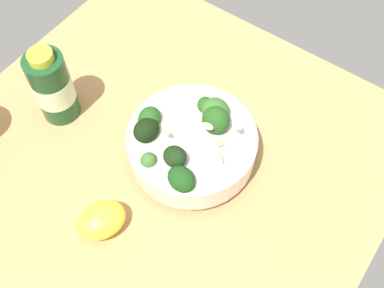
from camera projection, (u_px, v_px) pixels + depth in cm
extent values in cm
cube|color=tan|center=(160.00, 167.00, 74.64)|extent=(67.41, 67.41, 3.98)
cylinder|color=silver|center=(192.00, 155.00, 72.61)|extent=(10.66, 10.66, 1.56)
cylinder|color=silver|center=(192.00, 144.00, 69.94)|extent=(19.37, 19.37, 4.68)
cylinder|color=beige|center=(192.00, 138.00, 68.28)|extent=(16.25, 16.25, 0.80)
cylinder|color=#4A8F3C|center=(150.00, 125.00, 70.21)|extent=(1.92, 2.14, 1.62)
ellipsoid|color=#23511C|center=(149.00, 119.00, 68.73)|extent=(4.70, 4.40, 5.18)
cylinder|color=#3C7A32|center=(215.00, 128.00, 69.16)|extent=(2.21, 2.26, 1.70)
ellipsoid|color=#23511C|center=(216.00, 120.00, 67.40)|extent=(5.38, 5.99, 6.32)
cylinder|color=#3C7A32|center=(148.00, 135.00, 68.82)|extent=(1.70, 1.53, 1.27)
ellipsoid|color=black|center=(147.00, 129.00, 67.45)|extent=(5.18, 4.15, 4.53)
cylinder|color=#3C7A32|center=(182.00, 185.00, 65.13)|extent=(1.98, 2.14, 1.64)
ellipsoid|color=#194216|center=(181.00, 179.00, 63.52)|extent=(4.62, 5.08, 3.74)
cylinder|color=#4A8F3C|center=(149.00, 165.00, 66.81)|extent=(1.21, 1.32, 1.02)
ellipsoid|color=#386B2B|center=(149.00, 160.00, 65.76)|extent=(3.83, 3.75, 3.15)
cylinder|color=#589D47|center=(215.00, 117.00, 70.00)|extent=(1.67, 1.74, 1.43)
ellipsoid|color=#386B2B|center=(216.00, 111.00, 68.55)|extent=(5.00, 5.43, 5.00)
cylinder|color=#589D47|center=(205.00, 110.00, 71.25)|extent=(1.30, 1.36, 1.05)
ellipsoid|color=#23511C|center=(206.00, 105.00, 70.21)|extent=(3.92, 4.50, 3.73)
cylinder|color=#589D47|center=(175.00, 163.00, 66.29)|extent=(1.90, 1.94, 1.93)
ellipsoid|color=black|center=(175.00, 157.00, 64.75)|extent=(4.16, 5.11, 4.45)
ellipsoid|color=#DBBC84|center=(219.00, 157.00, 64.75)|extent=(1.59, 1.90, 1.30)
ellipsoid|color=#DBBC84|center=(207.00, 126.00, 65.39)|extent=(1.42, 1.98, 0.74)
ellipsoid|color=#DBBC84|center=(166.00, 133.00, 66.49)|extent=(1.68, 2.06, 1.37)
ellipsoid|color=#DBBC84|center=(237.00, 125.00, 65.67)|extent=(1.33, 1.99, 0.88)
ellipsoid|color=#DBBC84|center=(220.00, 144.00, 66.69)|extent=(1.94, 1.55, 1.18)
ellipsoid|color=yellow|center=(103.00, 221.00, 65.45)|extent=(8.82, 8.07, 4.27)
cylinder|color=#194723|center=(53.00, 87.00, 72.51)|extent=(6.12, 6.12, 12.66)
cylinder|color=gold|center=(40.00, 57.00, 66.53)|extent=(3.73, 3.73, 1.33)
cylinder|color=#DAF1C3|center=(53.00, 88.00, 72.69)|extent=(6.24, 6.24, 4.54)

